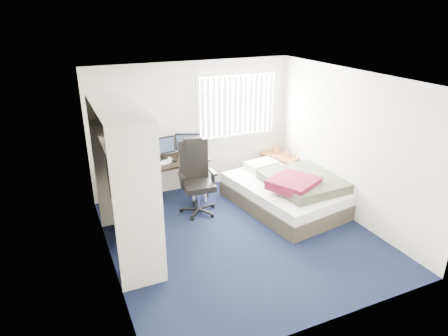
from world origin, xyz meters
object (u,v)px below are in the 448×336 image
desk (163,160)px  office_chair (196,184)px  bed (290,191)px  nightstand (280,158)px

desk → office_chair: (0.40, -0.65, -0.30)m
office_chair → bed: 1.70m
desk → nightstand: 2.51m
desk → office_chair: office_chair is taller
bed → desk: bearing=149.7°
office_chair → bed: bearing=-18.1°
desk → bed: size_ratio=0.71×
bed → nightstand: bearing=66.7°
desk → bed: (2.01, -1.18, -0.51)m
office_chair → bed: (1.61, -0.53, -0.21)m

